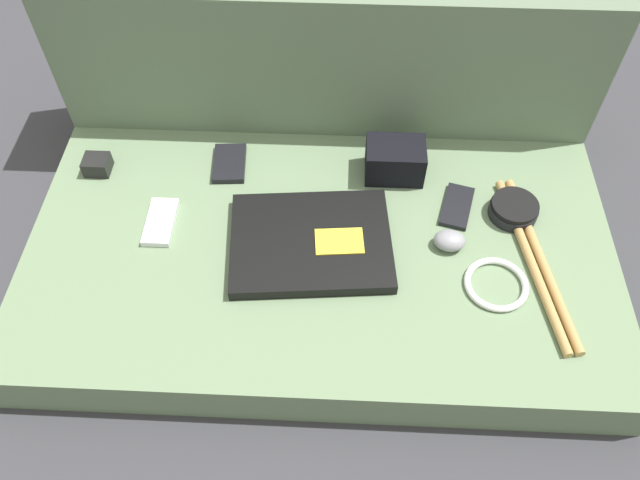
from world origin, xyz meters
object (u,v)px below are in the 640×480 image
at_px(computer_mouse, 450,241).
at_px(charger_brick, 97,165).
at_px(laptop, 311,242).
at_px(camera_pouch, 395,160).
at_px(phone_silver, 229,163).
at_px(phone_black, 457,206).
at_px(phone_small, 160,222).
at_px(speaker_puck, 514,209).

height_order(computer_mouse, charger_brick, same).
bearing_deg(laptop, camera_pouch, 45.64).
bearing_deg(computer_mouse, phone_silver, 159.24).
height_order(phone_black, phone_small, phone_small).
bearing_deg(phone_small, charger_brick, 138.70).
bearing_deg(phone_black, phone_silver, -176.75).
height_order(laptop, phone_small, laptop).
bearing_deg(camera_pouch, laptop, -129.22).
bearing_deg(phone_black, computer_mouse, -89.41).
height_order(speaker_puck, phone_small, speaker_puck).
xyz_separation_m(phone_black, phone_small, (-0.58, -0.07, 0.00)).
bearing_deg(charger_brick, phone_silver, 5.60).
height_order(laptop, phone_silver, laptop).
bearing_deg(speaker_puck, laptop, -166.35).
height_order(laptop, computer_mouse, computer_mouse).
relative_size(computer_mouse, phone_silver, 0.56).
bearing_deg(phone_black, speaker_puck, 8.83).
bearing_deg(phone_silver, phone_small, -128.66).
distance_m(laptop, speaker_puck, 0.40).
xyz_separation_m(laptop, phone_black, (0.28, 0.11, -0.01)).
bearing_deg(laptop, phone_small, 167.35).
xyz_separation_m(computer_mouse, phone_black, (0.02, 0.10, -0.01)).
distance_m(computer_mouse, camera_pouch, 0.21).
relative_size(computer_mouse, camera_pouch, 0.52).
bearing_deg(phone_black, camera_pouch, 158.81).
distance_m(phone_silver, charger_brick, 0.27).
distance_m(phone_black, charger_brick, 0.74).
relative_size(phone_silver, phone_black, 0.92).
bearing_deg(phone_small, phone_silver, 55.01).
height_order(speaker_puck, phone_silver, speaker_puck).
xyz_separation_m(laptop, charger_brick, (-0.45, 0.18, 0.00)).
bearing_deg(phone_small, laptop, -7.85).
distance_m(phone_silver, phone_small, 0.20).
bearing_deg(phone_silver, speaker_puck, -14.58).
relative_size(speaker_puck, phone_black, 0.80).
height_order(speaker_puck, charger_brick, charger_brick).
distance_m(laptop, camera_pouch, 0.26).
relative_size(phone_small, camera_pouch, 0.95).
bearing_deg(computer_mouse, phone_small, 179.73).
distance_m(speaker_puck, phone_silver, 0.59).
xyz_separation_m(computer_mouse, phone_small, (-0.56, 0.03, -0.01)).
bearing_deg(phone_silver, charger_brick, -178.42).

